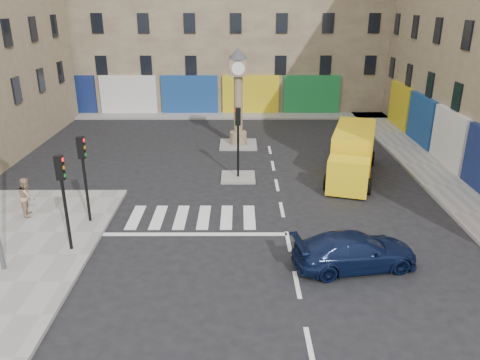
{
  "coord_description": "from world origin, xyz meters",
  "views": [
    {
      "loc": [
        -1.95,
        -15.37,
        8.97
      ],
      "look_at": [
        -1.91,
        2.59,
        2.0
      ],
      "focal_mm": 35.0,
      "sensor_mm": 36.0,
      "label": 1
    }
  ],
  "objects_px": {
    "yellow_van": "(353,153)",
    "pedestrian_tan": "(27,197)",
    "traffic_light_left_far": "(83,166)",
    "traffic_light_island": "(238,131)",
    "traffic_light_left_near": "(63,188)",
    "navy_sedan": "(355,251)",
    "clock_pillar": "(238,91)"
  },
  "relations": [
    {
      "from": "yellow_van",
      "to": "pedestrian_tan",
      "type": "distance_m",
      "value": 16.2
    },
    {
      "from": "traffic_light_left_far",
      "to": "pedestrian_tan",
      "type": "distance_m",
      "value": 3.3
    },
    {
      "from": "traffic_light_island",
      "to": "yellow_van",
      "type": "relative_size",
      "value": 0.53
    },
    {
      "from": "traffic_light_left_near",
      "to": "traffic_light_left_far",
      "type": "bearing_deg",
      "value": 90.0
    },
    {
      "from": "traffic_light_island",
      "to": "navy_sedan",
      "type": "bearing_deg",
      "value": -64.9
    },
    {
      "from": "traffic_light_left_near",
      "to": "traffic_light_left_far",
      "type": "height_order",
      "value": "same"
    },
    {
      "from": "traffic_light_island",
      "to": "clock_pillar",
      "type": "relative_size",
      "value": 0.61
    },
    {
      "from": "clock_pillar",
      "to": "yellow_van",
      "type": "bearing_deg",
      "value": -41.27
    },
    {
      "from": "traffic_light_island",
      "to": "yellow_van",
      "type": "bearing_deg",
      "value": 5.39
    },
    {
      "from": "clock_pillar",
      "to": "pedestrian_tan",
      "type": "height_order",
      "value": "clock_pillar"
    },
    {
      "from": "traffic_light_left_near",
      "to": "navy_sedan",
      "type": "height_order",
      "value": "traffic_light_left_near"
    },
    {
      "from": "navy_sedan",
      "to": "yellow_van",
      "type": "xyz_separation_m",
      "value": [
        2.01,
        9.45,
        0.57
      ]
    },
    {
      "from": "traffic_light_left_near",
      "to": "yellow_van",
      "type": "xyz_separation_m",
      "value": [
        12.47,
        8.38,
        -1.4
      ]
    },
    {
      "from": "navy_sedan",
      "to": "traffic_light_island",
      "type": "bearing_deg",
      "value": 14.84
    },
    {
      "from": "clock_pillar",
      "to": "pedestrian_tan",
      "type": "relative_size",
      "value": 3.58
    },
    {
      "from": "navy_sedan",
      "to": "yellow_van",
      "type": "height_order",
      "value": "yellow_van"
    },
    {
      "from": "clock_pillar",
      "to": "traffic_light_island",
      "type": "bearing_deg",
      "value": -90.0
    },
    {
      "from": "clock_pillar",
      "to": "traffic_light_left_far",
      "type": "bearing_deg",
      "value": -118.94
    },
    {
      "from": "yellow_van",
      "to": "pedestrian_tan",
      "type": "bearing_deg",
      "value": -143.77
    },
    {
      "from": "clock_pillar",
      "to": "yellow_van",
      "type": "relative_size",
      "value": 0.87
    },
    {
      "from": "clock_pillar",
      "to": "navy_sedan",
      "type": "relative_size",
      "value": 1.38
    },
    {
      "from": "traffic_light_left_near",
      "to": "traffic_light_left_far",
      "type": "relative_size",
      "value": 1.0
    },
    {
      "from": "navy_sedan",
      "to": "yellow_van",
      "type": "distance_m",
      "value": 9.68
    },
    {
      "from": "traffic_light_left_far",
      "to": "yellow_van",
      "type": "distance_m",
      "value": 13.9
    },
    {
      "from": "traffic_light_left_near",
      "to": "traffic_light_island",
      "type": "xyz_separation_m",
      "value": [
        6.3,
        7.8,
        -0.03
      ]
    },
    {
      "from": "traffic_light_island",
      "to": "navy_sedan",
      "type": "distance_m",
      "value": 9.99
    },
    {
      "from": "traffic_light_left_far",
      "to": "navy_sedan",
      "type": "height_order",
      "value": "traffic_light_left_far"
    },
    {
      "from": "traffic_light_left_near",
      "to": "traffic_light_left_far",
      "type": "xyz_separation_m",
      "value": [
        0.0,
        2.4,
        0.0
      ]
    },
    {
      "from": "traffic_light_left_far",
      "to": "yellow_van",
      "type": "height_order",
      "value": "traffic_light_left_far"
    },
    {
      "from": "clock_pillar",
      "to": "yellow_van",
      "type": "xyz_separation_m",
      "value": [
        6.17,
        -5.41,
        -2.33
      ]
    },
    {
      "from": "traffic_light_left_near",
      "to": "clock_pillar",
      "type": "distance_m",
      "value": 15.19
    },
    {
      "from": "navy_sedan",
      "to": "pedestrian_tan",
      "type": "xyz_separation_m",
      "value": [
        -13.27,
        4.06,
        0.36
      ]
    }
  ]
}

